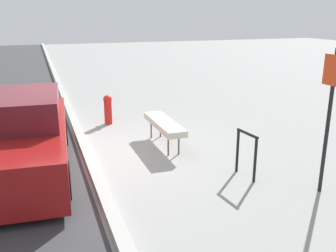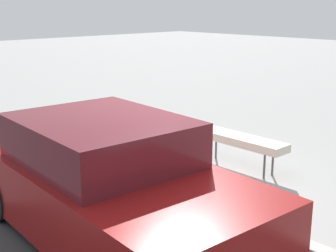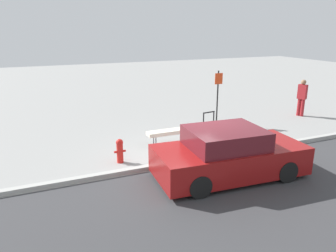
{
  "view_description": "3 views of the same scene",
  "coord_description": "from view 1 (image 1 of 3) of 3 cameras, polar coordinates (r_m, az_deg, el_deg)",
  "views": [
    {
      "loc": [
        7.29,
        -0.81,
        2.77
      ],
      "look_at": [
        0.96,
        1.42,
        0.75
      ],
      "focal_mm": 40.0,
      "sensor_mm": 36.0,
      "label": 1
    },
    {
      "loc": [
        4.58,
        -4.3,
        2.67
      ],
      "look_at": [
        -0.65,
        0.64,
        0.79
      ],
      "focal_mm": 50.0,
      "sensor_mm": 36.0,
      "label": 2
    },
    {
      "loc": [
        -4.48,
        -8.38,
        4.03
      ],
      "look_at": [
        -0.25,
        1.39,
        0.81
      ],
      "focal_mm": 35.0,
      "sensor_mm": 36.0,
      "label": 3
    }
  ],
  "objects": [
    {
      "name": "parked_car_near",
      "position": [
        7.22,
        -22.53,
        -1.67
      ],
      "size": [
        4.27,
        2.1,
        1.41
      ],
      "rotation": [
        0.0,
        0.0,
        -0.07
      ],
      "color": "black",
      "rests_on": "ground_plane"
    },
    {
      "name": "curb",
      "position": [
        7.82,
        -12.32,
        -3.9
      ],
      "size": [
        60.0,
        0.2,
        0.13
      ],
      "color": "#A8A8A3",
      "rests_on": "ground_plane"
    },
    {
      "name": "ground_plane",
      "position": [
        7.84,
        -12.29,
        -4.34
      ],
      "size": [
        60.0,
        60.0,
        0.0
      ],
      "primitive_type": "plane",
      "color": "gray"
    },
    {
      "name": "fire_hydrant",
      "position": [
        9.82,
        -9.14,
        2.63
      ],
      "size": [
        0.36,
        0.22,
        0.77
      ],
      "color": "red",
      "rests_on": "ground_plane"
    },
    {
      "name": "bench",
      "position": [
        8.06,
        -0.61,
        0.28
      ],
      "size": [
        1.72,
        0.42,
        0.56
      ],
      "rotation": [
        0.0,
        0.0,
        -0.0
      ],
      "color": "#515156",
      "rests_on": "ground_plane"
    },
    {
      "name": "sign_post",
      "position": [
        6.2,
        23.36,
        2.45
      ],
      "size": [
        0.36,
        0.08,
        2.3
      ],
      "color": "black",
      "rests_on": "ground_plane"
    },
    {
      "name": "bike_rack",
      "position": [
        6.64,
        11.86,
        -3.58
      ],
      "size": [
        0.55,
        0.11,
        0.83
      ],
      "rotation": [
        0.0,
        0.0,
        0.11
      ],
      "color": "black",
      "rests_on": "ground_plane"
    }
  ]
}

